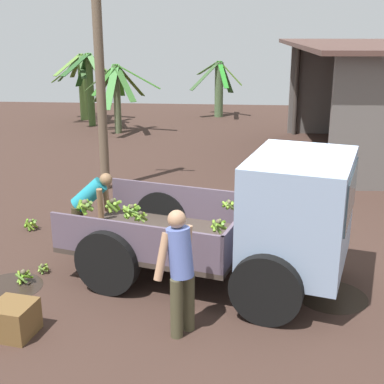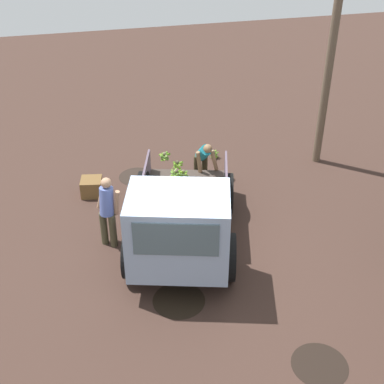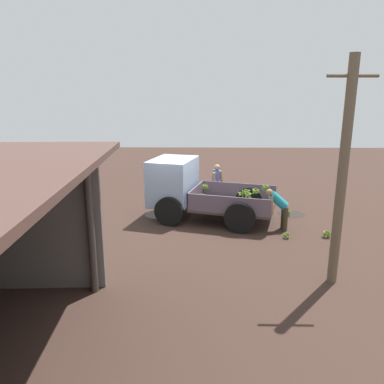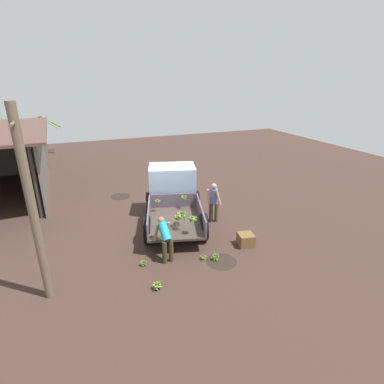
# 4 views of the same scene
# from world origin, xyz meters

# --- Properties ---
(ground) EXTENTS (36.00, 36.00, 0.00)m
(ground) POSITION_xyz_m (0.00, 0.00, 0.00)
(ground) COLOR #3C2922
(mud_patch_1) EXTENTS (1.02, 1.02, 0.01)m
(mud_patch_1) POSITION_xyz_m (0.81, -0.55, 0.00)
(mud_patch_1) COLOR black
(mud_patch_1) RESTS_ON ground
(mud_patch_2) EXTENTS (0.97, 0.97, 0.01)m
(mud_patch_2) POSITION_xyz_m (-4.00, -0.66, 0.00)
(mud_patch_2) COLOR black
(mud_patch_2) RESTS_ON ground
(cargo_truck) EXTENTS (4.54, 3.05, 2.06)m
(cargo_truck) POSITION_xyz_m (-0.16, -0.31, 1.09)
(cargo_truck) COLOR #3F352E
(cargo_truck) RESTS_ON ground
(utility_pole) EXTENTS (1.04, 0.22, 5.04)m
(utility_pole) POSITION_xyz_m (-3.73, 4.36, 2.57)
(utility_pole) COLOR brown
(utility_pole) RESTS_ON ground
(banana_palm_0) EXTENTS (2.40, 2.58, 2.60)m
(banana_palm_0) POSITION_xyz_m (-6.78, 13.43, 1.39)
(banana_palm_0) COLOR #5E833D
(banana_palm_0) RESTS_ON ground
(banana_palm_3) EXTENTS (2.13, 2.16, 2.28)m
(banana_palm_3) POSITION_xyz_m (-1.41, 14.58, 1.19)
(banana_palm_3) COLOR #4F6942
(banana_palm_3) RESTS_ON ground
(banana_palm_5) EXTENTS (2.67, 2.24, 2.41)m
(banana_palm_5) POSITION_xyz_m (-4.84, 10.89, 1.36)
(banana_palm_5) COLOR #556140
(banana_palm_5) RESTS_ON ground
(banana_palm_6) EXTENTS (2.33, 2.22, 2.70)m
(banana_palm_6) POSITION_xyz_m (-6.16, 12.18, 1.50)
(banana_palm_6) COLOR #3D5A28
(banana_palm_6) RESTS_ON ground
(person_foreground_visitor) EXTENTS (0.57, 0.54, 1.66)m
(person_foreground_visitor) POSITION_xyz_m (-1.30, -1.64, 0.92)
(person_foreground_visitor) COLOR #47432D
(person_foreground_visitor) RESTS_ON ground
(person_worker_loading) EXTENTS (0.74, 0.60, 1.35)m
(person_worker_loading) POSITION_xyz_m (-3.17, 0.95, 0.79)
(person_worker_loading) COLOR #3C3420
(person_worker_loading) RESTS_ON ground
(banana_bunch_on_ground_0) EXTENTS (0.19, 0.19, 0.16)m
(banana_bunch_on_ground_0) POSITION_xyz_m (-3.65, -0.16, 0.09)
(banana_bunch_on_ground_0) COLOR #453F2D
(banana_bunch_on_ground_0) RESTS_ON ground
(banana_bunch_on_ground_1) EXTENTS (0.22, 0.22, 0.19)m
(banana_bunch_on_ground_1) POSITION_xyz_m (-3.29, 1.71, 0.11)
(banana_bunch_on_ground_1) COLOR brown
(banana_bunch_on_ground_1) RESTS_ON ground
(banana_bunch_on_ground_2) EXTENTS (0.26, 0.25, 0.22)m
(banana_bunch_on_ground_2) POSITION_xyz_m (-4.53, 1.62, 0.12)
(banana_bunch_on_ground_2) COLOR brown
(banana_bunch_on_ground_2) RESTS_ON ground
(banana_bunch_on_ground_3) EXTENTS (0.25, 0.27, 0.22)m
(banana_bunch_on_ground_3) POSITION_xyz_m (-3.83, -0.51, 0.13)
(banana_bunch_on_ground_3) COLOR brown
(banana_bunch_on_ground_3) RESTS_ON ground
(wooden_crate_0) EXTENTS (0.59, 0.59, 0.43)m
(wooden_crate_0) POSITION_xyz_m (-3.41, -1.89, 0.22)
(wooden_crate_0) COLOR brown
(wooden_crate_0) RESTS_ON ground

